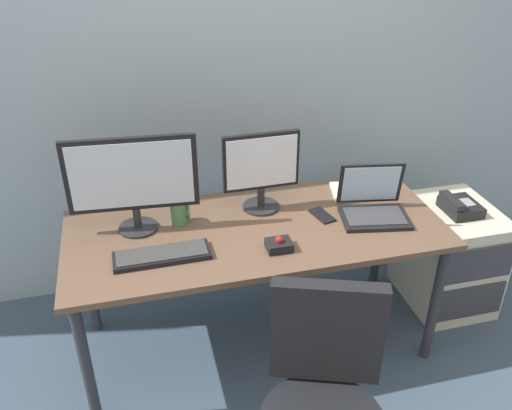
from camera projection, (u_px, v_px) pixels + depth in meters
The scene contains 13 objects.
ground_plane at pixel (256, 341), 2.89m from camera, with size 8.00×8.00×0.00m, color #3B4C5F.
back_wall at pixel (221, 40), 2.79m from camera, with size 6.00×0.10×2.80m, color #94A7B2.
desk at pixel (256, 240), 2.56m from camera, with size 1.74×0.74×0.71m.
file_cabinet at pixel (448, 255), 3.05m from camera, with size 0.42×0.53×0.59m.
desk_phone at pixel (459, 206), 2.87m from camera, with size 0.17×0.20×0.09m.
monitor_main at pixel (132, 179), 2.39m from camera, with size 0.58×0.18×0.45m.
monitor_side at pixel (261, 168), 2.58m from camera, with size 0.37×0.18×0.39m.
keyboard at pixel (162, 255), 2.31m from camera, with size 0.41×0.14×0.03m.
laptop at pixel (373, 205), 2.60m from camera, with size 0.35×0.31×0.24m.
trackball_mouse at pixel (279, 245), 2.37m from camera, with size 0.11×0.09×0.07m.
coffee_mug at pixel (180, 213), 2.54m from camera, with size 0.09×0.08×0.11m.
paper_notepad at pixel (347, 192), 2.81m from camera, with size 0.15×0.21×0.01m, color white.
cell_phone at pixel (322, 215), 2.61m from camera, with size 0.07×0.14×0.01m, color black.
Camera 1 is at (-0.52, -2.07, 2.07)m, focal length 38.36 mm.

